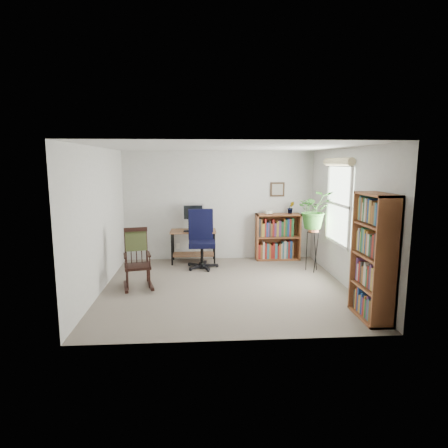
{
  "coord_description": "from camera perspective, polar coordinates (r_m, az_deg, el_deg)",
  "views": [
    {
      "loc": [
        -0.44,
        -6.25,
        2.14
      ],
      "look_at": [
        0.0,
        0.4,
        1.05
      ],
      "focal_mm": 30.0,
      "sensor_mm": 36.0,
      "label": 1
    }
  ],
  "objects": [
    {
      "name": "wall_left",
      "position": [
        6.54,
        -18.45,
        0.53
      ],
      "size": [
        0.0,
        4.0,
        2.4
      ],
      "primitive_type": "cube",
      "color": "silver",
      "rests_on": "ground"
    },
    {
      "name": "low_bookshelf",
      "position": [
        8.42,
        8.19,
        -1.93
      ],
      "size": [
        0.98,
        0.33,
        1.03
      ],
      "primitive_type": null,
      "color": "brown",
      "rests_on": "floor"
    },
    {
      "name": "wall_right",
      "position": [
        6.82,
        18.14,
        0.89
      ],
      "size": [
        0.0,
        4.0,
        2.4
      ],
      "primitive_type": "cube",
      "color": "silver",
      "rests_on": "ground"
    },
    {
      "name": "potted_plant_small",
      "position": [
        8.4,
        10.14,
        1.93
      ],
      "size": [
        0.13,
        0.24,
        0.11
      ],
      "primitive_type": "imported",
      "color": "#2D6423",
      "rests_on": "low_bookshelf"
    },
    {
      "name": "plant_stand",
      "position": [
        7.65,
        13.38,
        -3.62
      ],
      "size": [
        0.32,
        0.32,
        0.93
      ],
      "primitive_type": null,
      "rotation": [
        0.0,
        0.0,
        0.31
      ],
      "color": "black",
      "rests_on": "floor"
    },
    {
      "name": "monitor",
      "position": [
        8.18,
        -4.73,
        1.12
      ],
      "size": [
        0.46,
        0.16,
        0.56
      ],
      "primitive_type": null,
      "color": "silver",
      "rests_on": "desk"
    },
    {
      "name": "tall_bookshelf",
      "position": [
        5.5,
        21.81,
        -4.71
      ],
      "size": [
        0.33,
        0.76,
        1.75
      ],
      "primitive_type": null,
      "color": "brown",
      "rests_on": "floor"
    },
    {
      "name": "floor",
      "position": [
        6.63,
        0.23,
        -9.56
      ],
      "size": [
        4.2,
        4.0,
        0.0
      ],
      "primitive_type": "cube",
      "color": "gray",
      "rests_on": "ground"
    },
    {
      "name": "framed_picture",
      "position": [
        8.43,
        8.15,
        5.23
      ],
      "size": [
        0.32,
        0.04,
        0.32
      ],
      "primitive_type": null,
      "color": "black",
      "rests_on": "wall_back"
    },
    {
      "name": "wall_front",
      "position": [
        4.38,
        2.09,
        -3.13
      ],
      "size": [
        4.2,
        0.0,
        2.4
      ],
      "primitive_type": "cube",
      "color": "silver",
      "rests_on": "ground"
    },
    {
      "name": "spider_plant",
      "position": [
        7.48,
        13.7,
        4.84
      ],
      "size": [
        1.69,
        1.88,
        1.46
      ],
      "primitive_type": "imported",
      "color": "#2D6423",
      "rests_on": "plant_stand"
    },
    {
      "name": "keyboard",
      "position": [
        7.96,
        -4.73,
        -1.05
      ],
      "size": [
        0.4,
        0.15,
        0.02
      ],
      "primitive_type": "cube",
      "color": "black",
      "rests_on": "desk"
    },
    {
      "name": "window",
      "position": [
        7.06,
        17.02,
        2.85
      ],
      "size": [
        0.12,
        1.2,
        1.5
      ],
      "primitive_type": null,
      "color": "white",
      "rests_on": "wall_right"
    },
    {
      "name": "desk",
      "position": [
        8.16,
        -4.69,
        -3.42
      ],
      "size": [
        0.98,
        0.54,
        0.7
      ],
      "primitive_type": null,
      "color": "brown",
      "rests_on": "floor"
    },
    {
      "name": "rocking_chair",
      "position": [
        6.61,
        -13.09,
        -5.1
      ],
      "size": [
        0.73,
        1.0,
        1.05
      ],
      "primitive_type": null,
      "rotation": [
        0.0,
        0.0,
        0.22
      ],
      "color": "black",
      "rests_on": "floor"
    },
    {
      "name": "ceiling",
      "position": [
        6.28,
        0.25,
        11.65
      ],
      "size": [
        4.2,
        4.0,
        0.0
      ],
      "primitive_type": "cube",
      "color": "silver",
      "rests_on": "ground"
    },
    {
      "name": "wall_back",
      "position": [
        8.32,
        -0.73,
        2.8
      ],
      "size": [
        4.2,
        0.0,
        2.4
      ],
      "primitive_type": "cube",
      "color": "silver",
      "rests_on": "ground"
    },
    {
      "name": "office_chair",
      "position": [
        7.63,
        -3.39,
        -2.31
      ],
      "size": [
        0.72,
        0.72,
        1.22
      ],
      "primitive_type": null,
      "rotation": [
        0.0,
        0.0,
        0.09
      ],
      "color": "black",
      "rests_on": "floor"
    }
  ]
}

